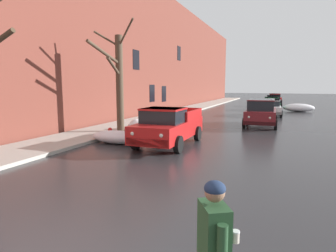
{
  "coord_description": "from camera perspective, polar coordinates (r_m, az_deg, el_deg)",
  "views": [
    {
      "loc": [
        3.33,
        -2.87,
        2.76
      ],
      "look_at": [
        -0.44,
        6.57,
        1.32
      ],
      "focal_mm": 31.12,
      "sensor_mm": 36.0,
      "label": 1
    }
  ],
  "objects": [
    {
      "name": "left_sidewalk_slab",
      "position": [
        23.26,
        -3.6,
        1.4
      ],
      "size": [
        2.93,
        80.0,
        0.14
      ],
      "primitive_type": "cube",
      "color": "#A8A399",
      "rests_on": "ground"
    },
    {
      "name": "brick_townhouse_facade",
      "position": [
        24.23,
        -8.08,
        15.55
      ],
      "size": [
        0.63,
        80.0,
        11.91
      ],
      "color": "brown",
      "rests_on": "ground"
    },
    {
      "name": "snow_bank_near_corner_left",
      "position": [
        17.28,
        -5.42,
        -0.04
      ],
      "size": [
        1.84,
        1.05,
        0.75
      ],
      "color": "white",
      "rests_on": "ground"
    },
    {
      "name": "snow_bank_along_left_kerb",
      "position": [
        33.01,
        24.16,
        3.27
      ],
      "size": [
        3.03,
        1.45,
        0.84
      ],
      "color": "white",
      "rests_on": "ground"
    },
    {
      "name": "snow_bank_mid_block_left",
      "position": [
        14.06,
        -10.06,
        -2.13
      ],
      "size": [
        2.71,
        1.14,
        0.61
      ],
      "color": "white",
      "rests_on": "ground"
    },
    {
      "name": "bare_tree_second_along_sidewalk",
      "position": [
        16.59,
        -9.71,
        8.74
      ],
      "size": [
        2.43,
        2.56,
        6.18
      ],
      "color": "#4C3D2D",
      "rests_on": "ground"
    },
    {
      "name": "pickup_truck_red_approaching_near_lane",
      "position": [
        13.35,
        0.03,
        -0.04
      ],
      "size": [
        2.19,
        4.93,
        1.76
      ],
      "color": "red",
      "rests_on": "ground"
    },
    {
      "name": "suv_maroon_parked_kerbside_close",
      "position": [
        20.42,
        17.76,
        2.69
      ],
      "size": [
        2.18,
        4.42,
        1.82
      ],
      "color": "maroon",
      "rests_on": "ground"
    },
    {
      "name": "sedan_white_parked_kerbside_mid",
      "position": [
        27.77,
        19.45,
        3.45
      ],
      "size": [
        2.09,
        4.08,
        1.42
      ],
      "color": "silver",
      "rests_on": "ground"
    },
    {
      "name": "sedan_green_parked_far_down_block",
      "position": [
        34.01,
        19.58,
        4.2
      ],
      "size": [
        2.1,
        4.14,
        1.42
      ],
      "color": "#1E5633",
      "rests_on": "ground"
    },
    {
      "name": "sedan_black_queued_behind_truck",
      "position": [
        39.89,
        19.91,
        4.69
      ],
      "size": [
        2.22,
        4.17,
        1.42
      ],
      "color": "black",
      "rests_on": "ground"
    },
    {
      "name": "sedan_red_at_far_intersection",
      "position": [
        47.82,
        20.16,
        5.16
      ],
      "size": [
        2.24,
        4.08,
        1.42
      ],
      "color": "red",
      "rests_on": "ground"
    },
    {
      "name": "pedestrian_with_coffee",
      "position": [
        3.45,
        8.93,
        -22.08
      ],
      "size": [
        0.52,
        0.6,
        1.76
      ],
      "color": "slate",
      "rests_on": "ground"
    },
    {
      "name": "fire_hydrant",
      "position": [
        14.45,
        -11.25,
        -1.68
      ],
      "size": [
        0.42,
        0.22,
        0.71
      ],
      "color": "#B21E19",
      "rests_on": "ground"
    }
  ]
}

